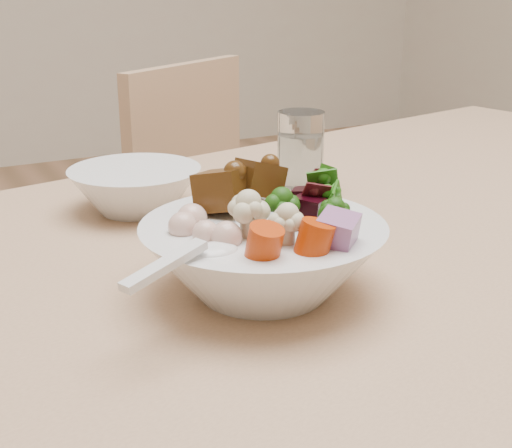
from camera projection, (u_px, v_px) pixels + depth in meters
name	position (u px, v px, depth m)	size (l,w,h in m)	color
dining_table	(392.00, 270.00, 0.88)	(1.55, 1.05, 0.67)	tan
chair_far	(228.00, 235.00, 1.47)	(0.49, 0.49, 0.78)	tan
food_bowl	(264.00, 252.00, 0.64)	(0.22, 0.22, 0.12)	white
soup_spoon	(202.00, 255.00, 0.56)	(0.11, 0.06, 0.02)	white
water_glass	(300.00, 154.00, 0.95)	(0.06, 0.06, 0.11)	silver
side_bowl	(136.00, 190.00, 0.87)	(0.16, 0.16, 0.05)	white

